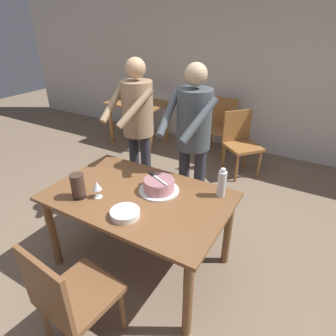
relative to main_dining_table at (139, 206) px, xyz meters
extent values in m
plane|color=#7A6651|center=(0.00, 0.00, -0.64)|extent=(14.00, 14.00, 0.00)
cube|color=beige|center=(0.00, 3.13, 0.71)|extent=(10.00, 0.12, 2.70)
cube|color=brown|center=(0.00, 0.00, 0.09)|extent=(1.49, 0.95, 0.03)
cylinder|color=brown|center=(-0.67, -0.40, -0.28)|extent=(0.07, 0.07, 0.72)
cylinder|color=brown|center=(0.67, -0.40, -0.28)|extent=(0.07, 0.07, 0.72)
cylinder|color=brown|center=(-0.67, 0.40, -0.28)|extent=(0.07, 0.07, 0.72)
cylinder|color=brown|center=(0.67, 0.40, -0.28)|extent=(0.07, 0.07, 0.72)
cylinder|color=silver|center=(0.12, 0.14, 0.11)|extent=(0.34, 0.34, 0.01)
cylinder|color=#D18C93|center=(0.12, 0.14, 0.17)|extent=(0.26, 0.26, 0.09)
cylinder|color=#926267|center=(0.12, 0.14, 0.21)|extent=(0.25, 0.25, 0.01)
cube|color=silver|center=(0.14, 0.13, 0.22)|extent=(0.19, 0.10, 0.00)
cube|color=black|center=(0.02, 0.18, 0.22)|extent=(0.08, 0.05, 0.02)
cylinder|color=white|center=(0.08, -0.28, 0.11)|extent=(0.22, 0.22, 0.01)
cylinder|color=white|center=(0.08, -0.28, 0.12)|extent=(0.22, 0.22, 0.01)
cylinder|color=white|center=(0.08, -0.28, 0.13)|extent=(0.22, 0.22, 0.01)
cylinder|color=white|center=(0.08, -0.28, 0.14)|extent=(0.22, 0.22, 0.01)
cylinder|color=white|center=(0.08, -0.28, 0.15)|extent=(0.22, 0.22, 0.01)
cylinder|color=silver|center=(-0.26, -0.19, 0.11)|extent=(0.07, 0.07, 0.00)
cylinder|color=silver|center=(-0.26, -0.19, 0.15)|extent=(0.01, 0.01, 0.07)
cone|color=silver|center=(-0.26, -0.19, 0.22)|extent=(0.08, 0.08, 0.07)
cylinder|color=silver|center=(0.59, 0.33, 0.22)|extent=(0.07, 0.07, 0.22)
cylinder|color=silver|center=(0.59, 0.33, 0.34)|extent=(0.04, 0.04, 0.03)
cylinder|color=black|center=(-0.39, -0.27, 0.12)|extent=(0.10, 0.10, 0.03)
cylinder|color=#3F2D23|center=(-0.39, -0.27, 0.23)|extent=(0.11, 0.11, 0.18)
cylinder|color=#2D2D38|center=(0.25, 0.68, -0.17)|extent=(0.11, 0.11, 0.95)
cylinder|color=#2D2D38|center=(0.07, 0.70, -0.17)|extent=(0.11, 0.11, 0.95)
cylinder|color=#3F474C|center=(0.16, 0.69, 0.58)|extent=(0.32, 0.32, 0.55)
sphere|color=tan|center=(0.16, 0.69, 0.98)|extent=(0.20, 0.20, 0.20)
cylinder|color=#3F474C|center=(0.29, 0.50, 0.66)|extent=(0.20, 0.42, 0.34)
cylinder|color=#3F474C|center=(-0.02, 0.53, 0.66)|extent=(0.11, 0.42, 0.34)
cylinder|color=#2D2D38|center=(-0.41, 0.71, -0.17)|extent=(0.11, 0.11, 0.95)
cylinder|color=#2D2D38|center=(-0.58, 0.74, -0.17)|extent=(0.11, 0.11, 0.95)
cylinder|color=#997A5B|center=(-0.50, 0.72, 0.58)|extent=(0.32, 0.32, 0.55)
sphere|color=tan|center=(-0.50, 0.72, 0.98)|extent=(0.20, 0.20, 0.20)
cylinder|color=#997A5B|center=(-0.37, 0.52, 0.66)|extent=(0.22, 0.41, 0.34)
cylinder|color=#997A5B|center=(-0.68, 0.57, 0.66)|extent=(0.09, 0.42, 0.34)
cube|color=brown|center=(0.06, -0.77, -0.21)|extent=(0.48, 0.48, 0.04)
cylinder|color=brown|center=(-0.10, -0.58, -0.44)|extent=(0.04, 0.04, 0.41)
cylinder|color=brown|center=(0.26, -0.61, -0.44)|extent=(0.04, 0.04, 0.41)
cylinder|color=brown|center=(-0.13, -0.94, -0.44)|extent=(0.04, 0.04, 0.41)
cube|color=brown|center=(0.04, -0.98, 0.03)|extent=(0.44, 0.07, 0.45)
cube|color=#9E6633|center=(-1.73, 2.43, 0.08)|extent=(1.00, 0.70, 0.03)
cylinder|color=#9E6633|center=(-2.16, 2.16, -0.29)|extent=(0.07, 0.07, 0.71)
cylinder|color=#9E6633|center=(-1.31, 2.16, -0.29)|extent=(0.07, 0.07, 0.71)
cylinder|color=#9E6633|center=(-2.16, 2.71, -0.29)|extent=(0.07, 0.07, 0.71)
cylinder|color=#9E6633|center=(-1.31, 2.71, -0.29)|extent=(0.07, 0.07, 0.71)
cube|color=#9E6633|center=(0.27, 2.15, -0.21)|extent=(0.62, 0.62, 0.04)
cylinder|color=#9E6633|center=(0.52, 2.16, -0.44)|extent=(0.04, 0.04, 0.41)
cylinder|color=#9E6633|center=(0.29, 1.89, -0.44)|extent=(0.04, 0.04, 0.41)
cylinder|color=#9E6633|center=(0.25, 2.40, -0.44)|extent=(0.04, 0.04, 0.41)
cylinder|color=#9E6633|center=(0.01, 2.13, -0.44)|extent=(0.04, 0.04, 0.41)
cube|color=#9E6633|center=(0.11, 2.28, 0.03)|extent=(0.31, 0.35, 0.45)
cube|color=#9E6633|center=(-0.31, 2.66, -0.21)|extent=(0.46, 0.46, 0.04)
cylinder|color=#9E6633|center=(-0.14, 2.47, -0.44)|extent=(0.04, 0.04, 0.41)
cylinder|color=#9E6633|center=(-0.50, 2.48, -0.44)|extent=(0.04, 0.04, 0.41)
cylinder|color=#9E6633|center=(-0.12, 2.83, -0.44)|extent=(0.04, 0.04, 0.41)
cylinder|color=#9E6633|center=(-0.48, 2.85, -0.44)|extent=(0.04, 0.04, 0.41)
cube|color=#9E6633|center=(-0.30, 2.86, 0.03)|extent=(0.44, 0.05, 0.45)
camera|label=1|loc=(1.20, -1.57, 1.40)|focal=30.31mm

